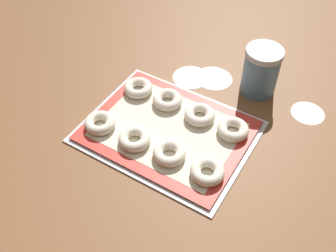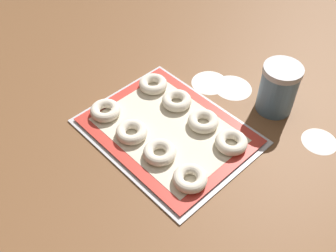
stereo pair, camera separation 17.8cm
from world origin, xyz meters
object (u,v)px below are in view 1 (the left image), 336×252
at_px(bagel_front_mid_right, 169,153).
at_px(bagel_back_mid_left, 167,100).
at_px(baking_tray, 168,131).
at_px(bagel_front_mid_left, 134,139).
at_px(bagel_back_far_left, 138,88).
at_px(bagel_back_far_right, 233,129).
at_px(flour_canister, 261,71).
at_px(bagel_front_far_left, 100,123).
at_px(bagel_back_mid_right, 200,115).
at_px(bagel_front_far_right, 207,172).

xyz_separation_m(bagel_front_mid_right, bagel_back_mid_left, (-0.10, 0.15, 0.00)).
distance_m(baking_tray, bagel_front_mid_left, 0.10).
xyz_separation_m(bagel_front_mid_left, bagel_back_far_left, (-0.10, 0.16, 0.00)).
height_order(baking_tray, bagel_back_far_right, bagel_back_far_right).
distance_m(bagel_back_far_left, bagel_back_mid_left, 0.09).
bearing_deg(flour_canister, bagel_front_far_left, -129.10).
bearing_deg(bagel_front_mid_left, bagel_back_mid_left, 91.20).
relative_size(bagel_front_mid_right, bagel_back_mid_right, 1.00).
xyz_separation_m(bagel_front_far_left, bagel_front_mid_right, (0.20, 0.01, 0.00)).
relative_size(bagel_back_far_left, bagel_back_mid_left, 1.00).
distance_m(bagel_front_far_left, bagel_back_far_right, 0.34).
xyz_separation_m(bagel_front_far_right, flour_canister, (-0.02, 0.35, 0.05)).
relative_size(bagel_front_far_left, flour_canister, 0.58).
bearing_deg(bagel_front_far_right, bagel_back_far_left, 152.38).
bearing_deg(bagel_back_far_left, baking_tray, -28.88).
distance_m(bagel_front_far_right, bagel_back_far_left, 0.33).
bearing_deg(bagel_front_far_left, bagel_back_far_right, 27.53).
xyz_separation_m(bagel_front_far_left, bagel_back_far_right, (0.30, 0.16, 0.00)).
xyz_separation_m(bagel_front_mid_right, bagel_back_far_left, (-0.19, 0.15, 0.00)).
bearing_deg(bagel_back_far_left, bagel_back_far_right, -1.08).
height_order(baking_tray, bagel_front_far_right, bagel_front_far_right).
distance_m(bagel_back_far_left, bagel_back_mid_right, 0.20).
bearing_deg(bagel_back_mid_right, bagel_back_far_left, 179.03).
xyz_separation_m(bagel_back_mid_left, bagel_back_mid_right, (0.10, -0.00, 0.00)).
height_order(baking_tray, bagel_back_mid_right, bagel_back_mid_right).
xyz_separation_m(bagel_front_mid_left, bagel_front_mid_right, (0.10, 0.01, 0.00)).
bearing_deg(bagel_back_mid_left, bagel_front_far_left, -122.19).
bearing_deg(bagel_back_mid_right, bagel_front_far_right, -56.38).
height_order(bagel_back_mid_right, flour_canister, flour_canister).
height_order(bagel_front_far_right, bagel_back_far_right, same).
height_order(bagel_front_far_right, flour_canister, flour_canister).
bearing_deg(bagel_back_mid_left, bagel_back_far_right, -1.92).
bearing_deg(flour_canister, bagel_front_mid_right, -103.71).
bearing_deg(bagel_front_mid_left, bagel_back_far_left, 121.32).
relative_size(baking_tray, bagel_front_mid_left, 5.26).
height_order(baking_tray, flour_canister, flour_canister).
xyz_separation_m(bagel_back_far_right, flour_canister, (-0.01, 0.20, 0.05)).
bearing_deg(bagel_front_far_right, bagel_back_far_right, 91.99).
bearing_deg(bagel_back_far_left, bagel_front_mid_right, -38.42).
distance_m(bagel_front_mid_left, bagel_back_mid_left, 0.16).
bearing_deg(bagel_back_far_left, bagel_back_mid_right, -0.97).
height_order(bagel_front_far_left, bagel_back_far_left, same).
xyz_separation_m(baking_tray, bagel_front_far_left, (-0.15, -0.08, 0.02)).
bearing_deg(flour_canister, bagel_front_far_right, -86.88).
distance_m(bagel_front_far_left, bagel_back_mid_left, 0.19).
relative_size(bagel_back_far_left, bagel_back_far_right, 1.00).
height_order(bagel_front_far_left, bagel_back_mid_left, same).
distance_m(baking_tray, bagel_back_mid_left, 0.10).
bearing_deg(bagel_back_mid_left, baking_tray, -57.73).
height_order(bagel_back_far_right, flour_canister, flour_canister).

